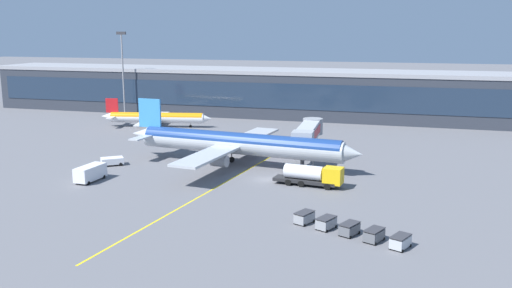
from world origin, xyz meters
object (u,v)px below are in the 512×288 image
baggage_cart_0 (304,217)px  commuter_jet_far (156,118)px  main_airliner (238,143)px  pushback_tug (112,161)px  baggage_cart_3 (374,235)px  lavatory_truck (91,172)px  baggage_cart_1 (326,223)px  fuel_tanker (313,175)px  baggage_cart_4 (400,241)px  baggage_cart_2 (349,229)px

baggage_cart_0 → commuter_jet_far: size_ratio=0.11×
main_airliner → pushback_tug: bearing=-163.3°
pushback_tug → baggage_cart_3: baggage_cart_3 is taller
pushback_tug → baggage_cart_0: size_ratio=1.45×
lavatory_truck → baggage_cart_1: bearing=-15.7°
lavatory_truck → baggage_cart_0: size_ratio=1.96×
main_airliner → baggage_cart_3: (26.34, -30.23, -3.22)m
fuel_tanker → baggage_cart_3: size_ratio=3.62×
pushback_tug → baggage_cart_3: 53.45m
baggage_cart_0 → baggage_cart_4: same height
baggage_cart_1 → commuter_jet_far: bearing=131.2°
lavatory_truck → baggage_cart_3: size_ratio=1.96×
baggage_cart_1 → baggage_cart_3: same height
baggage_cart_4 → pushback_tug: bearing=153.8°
baggage_cart_4 → baggage_cart_3: bearing=157.1°
baggage_cart_2 → commuter_jet_far: bearing=132.2°
baggage_cart_3 → baggage_cart_4: 3.20m
baggage_cart_4 → baggage_cart_2: bearing=157.1°
fuel_tanker → baggage_cart_1: (5.10, -18.13, -0.96)m
baggage_cart_3 → commuter_jet_far: size_ratio=0.11×
baggage_cart_0 → baggage_cart_4: bearing=-22.9°
fuel_tanker → baggage_cart_2: fuel_tanker is taller
commuter_jet_far → pushback_tug: bearing=-74.7°
lavatory_truck → baggage_cart_4: lavatory_truck is taller
baggage_cart_1 → baggage_cart_2: same height
pushback_tug → commuter_jet_far: 40.13m
baggage_cart_1 → commuter_jet_far: 79.75m
main_airliner → fuel_tanker: (15.34, -9.60, -2.25)m
baggage_cart_0 → baggage_cart_2: same height
pushback_tug → lavatory_truck: bearing=-77.2°
baggage_cart_0 → baggage_cart_4: 12.80m
baggage_cart_1 → commuter_jet_far: size_ratio=0.11×
baggage_cart_1 → commuter_jet_far: (-52.54, 59.98, 1.60)m
baggage_cart_2 → fuel_tanker: bearing=112.5°
baggage_cart_3 → baggage_cart_4: (2.95, -1.25, 0.00)m
lavatory_truck → pushback_tug: 10.43m
lavatory_truck → baggage_cart_4: bearing=-17.1°
fuel_tanker → pushback_tug: size_ratio=2.50×
fuel_tanker → baggage_cart_0: fuel_tanker is taller
main_airliner → baggage_cart_0: main_airliner is taller
fuel_tanker → baggage_cart_1: size_ratio=3.62×
pushback_tug → baggage_cart_0: 43.87m
main_airliner → lavatory_truck: 25.52m
baggage_cart_0 → baggage_cart_1: bearing=-22.9°
baggage_cart_2 → commuter_jet_far: (-55.48, 61.22, 1.60)m
commuter_jet_far → baggage_cart_0: bearing=-49.8°
fuel_tanker → pushback_tug: 37.02m
baggage_cart_0 → baggage_cart_1: same height
pushback_tug → commuter_jet_far: commuter_jet_far is taller
pushback_tug → baggage_cart_4: 56.64m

